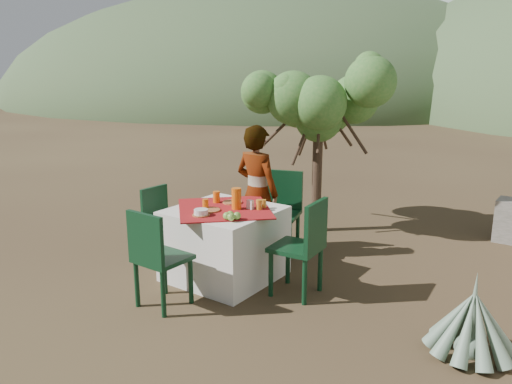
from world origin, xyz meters
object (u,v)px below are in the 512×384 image
Objects in this scene: chair_far at (281,208)px; person at (257,192)px; chair_near at (156,255)px; chair_left at (161,220)px; juice_pitcher at (236,199)px; shrub_tree at (325,112)px; agave at (472,324)px; table at (225,243)px; chair_right at (304,243)px.

chair_far is 0.42m from person.
chair_near is 0.60× the size of person.
chair_left is 1.14m from juice_pitcher.
person reaches higher than chair_near.
shrub_tree is at bearing 72.38° from chair_far.
chair_far reaches higher than chair_near.
chair_left reaches higher than agave.
table is at bearing -92.07° from chair_near.
chair_near is 4.27× the size of juice_pitcher.
chair_far is 1.31× the size of agave.
person is at bearing -96.61° from shrub_tree.
chair_right is (0.85, -0.93, -0.01)m from chair_far.
shrub_tree reaches higher than chair_far.
person is at bearing 107.30° from juice_pitcher.
table is 0.81m from person.
chair_near is 3.15m from shrub_tree.
chair_right is at bearing 3.05° from juice_pitcher.
chair_left is at bearing -116.86° from shrub_tree.
table is at bearing -92.24° from shrub_tree.
shrub_tree is at bearing 139.15° from agave.
chair_right is at bearing 152.13° from person.
juice_pitcher reaches higher than table.
juice_pitcher reaches higher than agave.
agave is at bearing -1.34° from table.
table is at bearing 178.66° from agave.
table is 1.35× the size of chair_right.
chair_right reaches higher than agave.
table is 1.54× the size of chair_left.
table is 1.39× the size of chair_near.
juice_pitcher is (0.13, 0.05, 0.49)m from table.
chair_far is at bearing -142.04° from chair_right.
chair_far is 0.48× the size of shrub_tree.
agave is 2.45m from juice_pitcher.
person is (-0.03, 1.62, 0.26)m from chair_near.
chair_right is at bearing -63.74° from chair_far.
chair_left is at bearing -45.12° from chair_near.
person reaches higher than juice_pitcher.
chair_right reaches higher than table.
person is at bearing 163.63° from agave.
chair_right is at bearing 5.62° from table.
chair_far reaches higher than agave.
table is at bearing -109.58° from chair_far.
table is 0.95m from chair_left.
chair_far is 1.26m from chair_right.
chair_right is 0.47× the size of shrub_tree.
chair_far reaches higher than table.
chair_left is at bearing -177.77° from juice_pitcher.
person reaches higher than chair_right.
chair_left is (-1.00, -1.01, -0.07)m from chair_far.
person is 7.10× the size of juice_pitcher.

